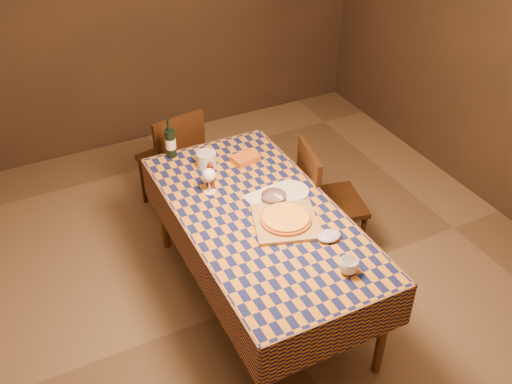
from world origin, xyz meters
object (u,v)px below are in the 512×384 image
wine_bottle (171,143)px  bowl (274,198)px  white_plate (291,191)px  chair_right (322,197)px  dining_table (260,223)px  cutting_board (286,222)px  pizza (286,218)px  chair_far (174,157)px

wine_bottle → bowl: bearing=-63.3°
white_plate → chair_right: 0.45m
dining_table → cutting_board: cutting_board is taller
wine_bottle → chair_right: wine_bottle is taller
bowl → white_plate: size_ratio=0.66×
cutting_board → wine_bottle: size_ratio=1.28×
dining_table → chair_right: chair_right is taller
pizza → white_plate: pizza is taller
white_plate → dining_table: bearing=-158.5°
pizza → wine_bottle: 1.08m
cutting_board → bowl: bearing=79.7°
chair_right → chair_far: bearing=128.4°
dining_table → wine_bottle: bearing=106.8°
chair_right → dining_table: bearing=-158.4°
cutting_board → white_plate: bearing=55.3°
dining_table → bowl: (0.14, 0.07, 0.10)m
pizza → chair_far: size_ratio=0.39×
bowl → dining_table: bearing=-151.7°
dining_table → chair_far: (-0.14, 1.21, -0.17)m
cutting_board → chair_far: (-0.23, 1.37, -0.26)m
wine_bottle → chair_far: size_ratio=0.32×
cutting_board → chair_far: chair_far is taller
bowl → wine_bottle: size_ratio=0.54×
cutting_board → chair_far: bearing=99.5°
dining_table → white_plate: 0.31m
cutting_board → white_plate: (0.19, 0.27, -0.00)m
wine_bottle → chair_far: wine_bottle is taller
chair_far → pizza: bearing=-80.5°
pizza → white_plate: 0.33m
white_plate → wine_bottle: bearing=125.7°
dining_table → pizza: 0.22m
white_plate → pizza: bearing=-124.7°
pizza → chair_right: size_ratio=0.39×
bowl → pizza: bearing=-100.3°
wine_bottle → white_plate: bearing=-54.3°
chair_far → chair_right: 1.23m
cutting_board → bowl: 0.23m
pizza → dining_table: bearing=121.1°
wine_bottle → dining_table: bearing=-73.2°
pizza → chair_far: bearing=99.5°
chair_right → pizza: bearing=-142.7°
white_plate → chair_right: chair_right is taller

